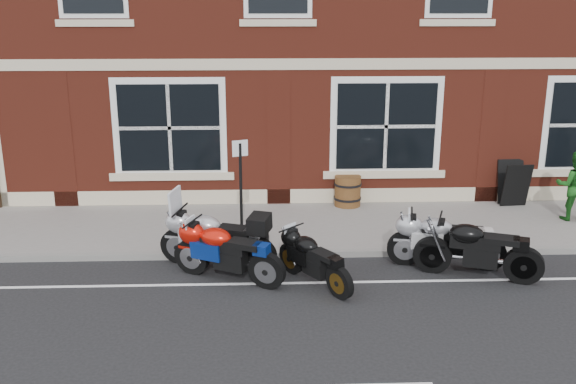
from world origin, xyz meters
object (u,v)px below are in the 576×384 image
moto_touring_silver (214,236)px  moto_sport_black (314,258)px  pedestrian_right (574,186)px  moto_sport_red (227,250)px  a_board_sign (514,183)px  parking_sign (241,187)px  barrel_planter (348,191)px  moto_naked_black (475,247)px  moto_sport_silver (444,238)px

moto_touring_silver → moto_sport_black: moto_touring_silver is taller
pedestrian_right → moto_sport_red: bearing=37.9°
a_board_sign → parking_sign: (-6.31, -2.59, 0.71)m
a_board_sign → barrel_planter: size_ratio=1.47×
barrel_planter → moto_touring_silver: bearing=-131.1°
pedestrian_right → moto_naked_black: bearing=60.1°
moto_sport_red → pedestrian_right: pedestrian_right is taller
moto_sport_silver → barrel_planter: 3.71m
moto_sport_black → barrel_planter: (1.10, 4.15, -0.01)m
moto_touring_silver → parking_sign: 1.09m
moto_sport_black → pedestrian_right: bearing=-8.2°
moto_touring_silver → moto_sport_silver: moto_touring_silver is taller
pedestrian_right → parking_sign: bearing=29.6°
parking_sign → moto_touring_silver: bearing=-149.3°
moto_sport_black → parking_sign: parking_sign is taller
moto_sport_red → moto_sport_silver: bearing=-56.9°
parking_sign → moto_naked_black: bearing=-38.1°
moto_touring_silver → barrel_planter: moto_touring_silver is taller
a_board_sign → parking_sign: bearing=-162.3°
barrel_planter → moto_sport_red: bearing=-123.9°
moto_naked_black → moto_sport_black: bearing=114.5°
moto_naked_black → a_board_sign: bearing=-8.4°
barrel_planter → parking_sign: 3.71m
moto_sport_silver → pedestrian_right: 4.14m
moto_touring_silver → moto_sport_red: bearing=-138.0°
pedestrian_right → barrel_planter: bearing=3.8°
a_board_sign → parking_sign: 6.86m
moto_touring_silver → parking_sign: bearing=-19.3°
pedestrian_right → parking_sign: (-7.20, -1.49, 0.47)m
moto_touring_silver → moto_sport_black: size_ratio=1.35×
pedestrian_right → barrel_planter: 4.96m
moto_sport_red → parking_sign: 1.47m
moto_sport_red → moto_touring_silver: bearing=50.0°
parking_sign → moto_sport_red: bearing=-121.6°
pedestrian_right → moto_sport_black: bearing=44.4°
moto_naked_black → barrel_planter: bearing=44.6°
parking_sign → pedestrian_right: bearing=-9.5°
moto_naked_black → moto_sport_red: bearing=110.1°
moto_touring_silver → pedestrian_right: pedestrian_right is taller
moto_sport_silver → pedestrian_right: (3.46, 2.26, 0.33)m
moto_touring_silver → moto_sport_black: 1.97m
moto_sport_silver → moto_naked_black: bearing=-127.5°
moto_sport_silver → parking_sign: 3.90m
moto_naked_black → barrel_planter: (-1.76, 3.96, -0.10)m
moto_sport_red → moto_sport_black: moto_sport_red is taller
moto_touring_silver → pedestrian_right: size_ratio=1.42×
barrel_planter → moto_naked_black: bearing=-66.0°
a_board_sign → barrel_planter: (-3.91, 0.10, -0.17)m
moto_sport_black → barrel_planter: bearing=40.4°
pedestrian_right → parking_sign: 7.36m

